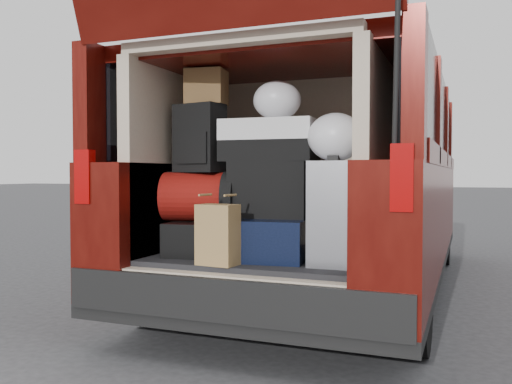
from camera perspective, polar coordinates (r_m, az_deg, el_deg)
ground at (r=3.18m, az=-0.63°, el=-17.07°), size 80.00×80.00×0.00m
minivan at (r=4.78m, az=7.78°, el=0.43°), size 1.90×5.35×2.77m
load_floor at (r=3.35m, az=1.18°, el=-11.19°), size 1.24×1.05×0.55m
black_hardshell at (r=3.32m, az=-5.47°, el=-4.77°), size 0.43×0.54×0.20m
navy_hardshell at (r=3.14m, az=1.59°, el=-4.86°), size 0.49×0.58×0.23m
silver_roller at (r=2.95m, az=8.37°, el=-2.17°), size 0.24×0.37×0.55m
kraft_bag at (r=2.90m, az=-4.05°, el=-4.50°), size 0.22×0.16×0.32m
red_duffel at (r=3.30m, az=-5.78°, el=-0.49°), size 0.50×0.38×0.30m
black_soft_case at (r=3.16m, az=1.57°, el=0.26°), size 0.47×0.30×0.33m
backpack at (r=3.32m, az=-5.96°, el=5.63°), size 0.31×0.22×0.41m
twotone_duffel at (r=3.17m, az=1.41°, el=5.43°), size 0.56×0.31×0.24m
grocery_sack_lower at (r=3.37m, az=-5.23°, el=10.89°), size 0.26×0.22×0.21m
plastic_bag_center at (r=3.20m, az=2.24°, el=9.62°), size 0.30×0.28×0.23m
plastic_bag_right at (r=2.97m, az=8.35°, el=5.73°), size 0.35×0.34×0.26m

